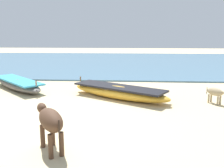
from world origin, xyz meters
TOP-DOWN VIEW (x-y plane):
  - ground at (0.00, 0.00)m, footprint 80.00×80.00m
  - sea_water at (0.00, 16.21)m, footprint 60.00×20.00m
  - fishing_boat_0 at (-3.09, 3.97)m, footprint 3.78×3.66m
  - fishing_boat_4 at (1.79, 2.59)m, footprint 4.40×3.20m
  - cow_adult_dark at (0.47, -2.20)m, footprint 1.08×1.38m
  - calf_near_dun at (5.47, 2.00)m, footprint 0.69×0.85m

SIDE VIEW (x-z plane):
  - ground at x=0.00m, z-range 0.00..0.00m
  - sea_water at x=0.00m, z-range 0.00..0.08m
  - fishing_boat_0 at x=-3.09m, z-range -0.08..0.60m
  - fishing_boat_4 at x=1.79m, z-range -0.08..0.63m
  - calf_near_dun at x=5.47m, z-range 0.13..0.75m
  - cow_adult_dark at x=0.47m, z-range 0.21..1.20m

